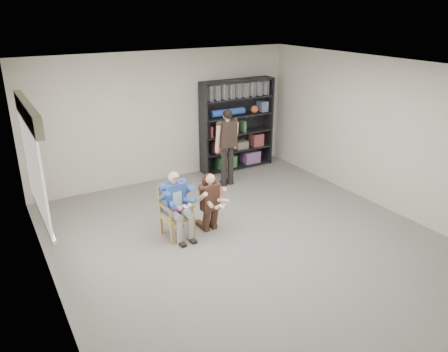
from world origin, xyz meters
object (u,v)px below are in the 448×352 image
seated_man (176,205)px  kneeling_woman (211,203)px  bookshelf (237,125)px  standing_man (227,148)px  armchair (177,212)px

seated_man → kneeling_woman: (0.58, -0.12, -0.05)m
kneeling_woman → bookshelf: bearing=46.3°
kneeling_woman → standing_man: standing_man is taller
kneeling_woman → bookshelf: 3.27m
bookshelf → standing_man: size_ratio=1.26×
armchair → seated_man: size_ratio=0.77×
armchair → kneeling_woman: size_ratio=0.84×
seated_man → kneeling_woman: size_ratio=1.09×
armchair → seated_man: seated_man is taller
seated_man → armchair: bearing=0.0°
armchair → bookshelf: 3.59m
seated_man → bookshelf: 3.57m
kneeling_woman → standing_man: 2.12m
kneeling_woman → standing_man: (1.29, 1.65, 0.31)m
seated_man → standing_man: (1.87, 1.53, 0.26)m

